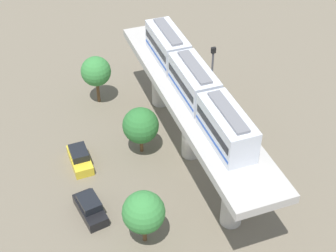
{
  "coord_description": "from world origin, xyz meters",
  "views": [
    {
      "loc": [
        -14.99,
        -34.35,
        34.29
      ],
      "look_at": [
        -2.5,
        -0.09,
        4.47
      ],
      "focal_mm": 52.82,
      "sensor_mm": 36.0,
      "label": 1
    }
  ],
  "objects": [
    {
      "name": "tree_far_corner",
      "position": [
        -7.76,
        -8.73,
        3.53
      ],
      "size": [
        3.58,
        3.58,
        5.34
      ],
      "color": "brown",
      "rests_on": "ground"
    },
    {
      "name": "parked_car_black",
      "position": [
        -11.43,
        -4.29,
        0.74
      ],
      "size": [
        2.48,
        4.44,
        1.76
      ],
      "rotation": [
        0.0,
        0.0,
        0.17
      ],
      "color": "black",
      "rests_on": "ground"
    },
    {
      "name": "ground_plane",
      "position": [
        0.0,
        0.0,
        0.0
      ],
      "size": [
        120.0,
        120.0,
        0.0
      ],
      "primitive_type": "plane",
      "color": "#706654"
    },
    {
      "name": "tree_near_viaduct",
      "position": [
        -4.56,
        2.19,
        3.36
      ],
      "size": [
        3.66,
        3.66,
        5.2
      ],
      "color": "brown",
      "rests_on": "ground"
    },
    {
      "name": "tree_mid_lot",
      "position": [
        -6.62,
        12.15,
        4.1
      ],
      "size": [
        3.39,
        3.39,
        5.82
      ],
      "color": "brown",
      "rests_on": "ground"
    },
    {
      "name": "parked_car_yellow",
      "position": [
        -10.92,
        2.46,
        0.74
      ],
      "size": [
        1.91,
        4.25,
        1.76
      ],
      "rotation": [
        0.0,
        0.0,
        0.03
      ],
      "color": "yellow",
      "rests_on": "ground"
    },
    {
      "name": "signal_post",
      "position": [
        3.4,
        3.23,
        5.55
      ],
      "size": [
        0.44,
        0.28,
        10.05
      ],
      "color": "#4C4C51",
      "rests_on": "ground"
    },
    {
      "name": "viaduct",
      "position": [
        0.0,
        0.0,
        5.65
      ],
      "size": [
        5.2,
        28.85,
        7.45
      ],
      "color": "#B7B2AA",
      "rests_on": "ground"
    },
    {
      "name": "train",
      "position": [
        0.0,
        -0.09,
        8.98
      ],
      "size": [
        2.64,
        20.5,
        3.24
      ],
      "color": "silver",
      "rests_on": "viaduct"
    }
  ]
}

